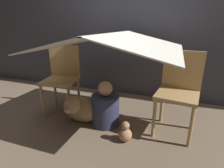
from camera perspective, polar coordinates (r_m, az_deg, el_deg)
ground_plane at (r=2.23m, az=-0.48°, el=-12.56°), size 8.80×8.80×0.00m
wall_back at (r=2.92m, az=7.15°, el=20.37°), size 7.00×0.05×2.50m
chair_left at (r=2.47m, az=-15.97°, el=2.66°), size 0.49×0.49×0.90m
chair_right at (r=2.02m, az=21.00°, el=-1.38°), size 0.47×0.47×0.90m
sheet_canopy at (r=1.97m, az=0.00°, el=13.77°), size 1.47×1.39×0.18m
person_front at (r=2.11m, az=-2.14°, el=-7.77°), size 0.33×0.33×0.55m
dog at (r=2.18m, az=-10.62°, el=-7.81°), size 0.48×0.42×0.43m
plush_toy at (r=1.89m, az=4.33°, el=-15.71°), size 0.14×0.14×0.22m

